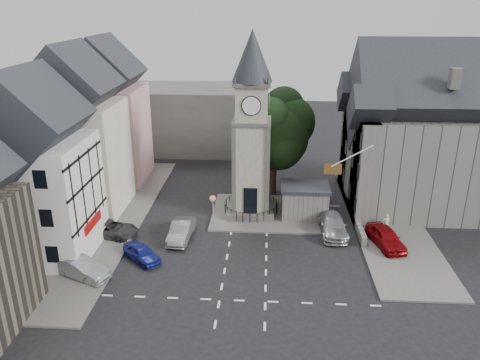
# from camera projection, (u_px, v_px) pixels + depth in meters

# --- Properties ---
(ground) EXTENTS (120.00, 120.00, 0.00)m
(ground) POSITION_uv_depth(u_px,v_px,m) (247.00, 258.00, 35.67)
(ground) COLOR black
(ground) RESTS_ON ground
(pavement_west) EXTENTS (6.00, 30.00, 0.14)m
(pavement_west) POSITION_uv_depth(u_px,v_px,m) (111.00, 218.00, 41.97)
(pavement_west) COLOR #595651
(pavement_west) RESTS_ON ground
(pavement_east) EXTENTS (6.00, 26.00, 0.14)m
(pavement_east) POSITION_uv_depth(u_px,v_px,m) (383.00, 216.00, 42.38)
(pavement_east) COLOR #595651
(pavement_east) RESTS_ON ground
(central_island) EXTENTS (10.00, 8.00, 0.16)m
(central_island) POSITION_uv_depth(u_px,v_px,m) (267.00, 213.00, 43.00)
(central_island) COLOR #595651
(central_island) RESTS_ON ground
(road_markings) EXTENTS (20.00, 8.00, 0.01)m
(road_markings) POSITION_uv_depth(u_px,v_px,m) (242.00, 301.00, 30.54)
(road_markings) COLOR silver
(road_markings) RESTS_ON ground
(clock_tower) EXTENTS (4.86, 4.86, 16.25)m
(clock_tower) POSITION_uv_depth(u_px,v_px,m) (252.00, 127.00, 40.18)
(clock_tower) COLOR #4C4944
(clock_tower) RESTS_ON ground
(stone_shelter) EXTENTS (4.30, 3.30, 3.08)m
(stone_shelter) POSITION_uv_depth(u_px,v_px,m) (304.00, 201.00, 41.81)
(stone_shelter) COLOR slate
(stone_shelter) RESTS_ON ground
(town_tree) EXTENTS (7.20, 7.20, 10.80)m
(town_tree) POSITION_uv_depth(u_px,v_px,m) (274.00, 126.00, 45.14)
(town_tree) COLOR black
(town_tree) RESTS_ON ground
(warning_sign_post) EXTENTS (0.70, 0.19, 2.85)m
(warning_sign_post) POSITION_uv_depth(u_px,v_px,m) (213.00, 203.00, 40.18)
(warning_sign_post) COLOR black
(warning_sign_post) RESTS_ON ground
(terrace_pink) EXTENTS (8.10, 7.60, 12.80)m
(terrace_pink) POSITION_uv_depth(u_px,v_px,m) (107.00, 120.00, 49.11)
(terrace_pink) COLOR #E2A49B
(terrace_pink) RESTS_ON ground
(terrace_cream) EXTENTS (8.10, 7.60, 12.80)m
(terrace_cream) POSITION_uv_depth(u_px,v_px,m) (78.00, 141.00, 41.66)
(terrace_cream) COLOR #F2E5CB
(terrace_cream) RESTS_ON ground
(terrace_tudor) EXTENTS (8.10, 7.60, 12.00)m
(terrace_tudor) POSITION_uv_depth(u_px,v_px,m) (37.00, 177.00, 34.36)
(terrace_tudor) COLOR silver
(terrace_tudor) RESTS_ON ground
(backdrop_west) EXTENTS (20.00, 10.00, 8.00)m
(backdrop_west) POSITION_uv_depth(u_px,v_px,m) (166.00, 118.00, 61.01)
(backdrop_west) COLOR #4C4944
(backdrop_west) RESTS_ON ground
(east_building) EXTENTS (14.40, 11.40, 12.60)m
(east_building) POSITION_uv_depth(u_px,v_px,m) (423.00, 142.00, 42.73)
(east_building) COLOR slate
(east_building) RESTS_ON ground
(east_boundary_wall) EXTENTS (0.40, 16.00, 0.90)m
(east_boundary_wall) POSITION_uv_depth(u_px,v_px,m) (349.00, 202.00, 44.27)
(east_boundary_wall) COLOR slate
(east_boundary_wall) RESTS_ON ground
(flagpole) EXTENTS (3.68, 0.10, 2.74)m
(flagpole) POSITION_uv_depth(u_px,v_px,m) (352.00, 156.00, 36.40)
(flagpole) COLOR white
(flagpole) RESTS_ON ground
(car_west_blue) EXTENTS (3.64, 3.52, 1.23)m
(car_west_blue) POSITION_uv_depth(u_px,v_px,m) (142.00, 253.00, 35.10)
(car_west_blue) COLOR navy
(car_west_blue) RESTS_ON ground
(car_west_silver) EXTENTS (4.55, 3.10, 1.42)m
(car_west_silver) POSITION_uv_depth(u_px,v_px,m) (81.00, 268.00, 32.91)
(car_west_silver) COLOR gray
(car_west_silver) RESTS_ON ground
(car_west_grey) EXTENTS (5.16, 3.25, 1.33)m
(car_west_grey) POSITION_uv_depth(u_px,v_px,m) (110.00, 229.00, 38.72)
(car_west_grey) COLOR #333336
(car_west_grey) RESTS_ON ground
(car_island_silver) EXTENTS (1.80, 4.52, 1.46)m
(car_island_silver) POSITION_uv_depth(u_px,v_px,m) (181.00, 231.00, 38.25)
(car_island_silver) COLOR gray
(car_island_silver) RESTS_ON ground
(car_island_east) EXTENTS (2.23, 5.28, 1.52)m
(car_island_east) POSITION_uv_depth(u_px,v_px,m) (333.00, 225.00, 39.17)
(car_island_east) COLOR #929399
(car_island_east) RESTS_ON ground
(car_east_red) EXTENTS (2.88, 4.85, 1.55)m
(car_east_red) POSITION_uv_depth(u_px,v_px,m) (386.00, 237.00, 37.06)
(car_east_red) COLOR maroon
(car_east_red) RESTS_ON ground
(pedestrian) EXTENTS (0.64, 0.45, 1.66)m
(pedestrian) POSITION_uv_depth(u_px,v_px,m) (386.00, 223.00, 39.31)
(pedestrian) COLOR beige
(pedestrian) RESTS_ON ground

